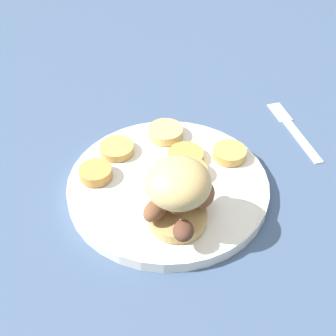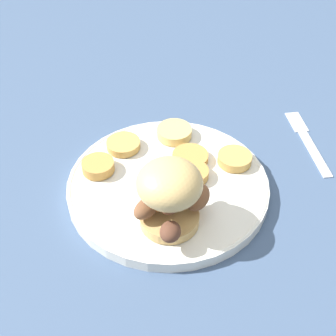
{
  "view_description": "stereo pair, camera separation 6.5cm",
  "coord_description": "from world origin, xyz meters",
  "views": [
    {
      "loc": [
        -0.08,
        -0.48,
        0.48
      ],
      "look_at": [
        0.0,
        0.0,
        0.04
      ],
      "focal_mm": 50.0,
      "sensor_mm": 36.0,
      "label": 1
    },
    {
      "loc": [
        -0.01,
        -0.48,
        0.48
      ],
      "look_at": [
        0.0,
        0.0,
        0.04
      ],
      "focal_mm": 50.0,
      "sensor_mm": 36.0,
      "label": 2
    }
  ],
  "objects": [
    {
      "name": "ground_plane",
      "position": [
        0.0,
        0.0,
        0.0
      ],
      "size": [
        4.0,
        4.0,
        0.0
      ],
      "primitive_type": "plane",
      "color": "#3D5170"
    },
    {
      "name": "potato_round_4",
      "position": [
        0.04,
        0.01,
        0.03
      ],
      "size": [
        0.05,
        0.05,
        0.01
      ],
      "primitive_type": "cylinder",
      "color": "#BC8942",
      "rests_on": "dinner_plate"
    },
    {
      "name": "fork",
      "position": [
        0.23,
        0.11,
        0.0
      ],
      "size": [
        0.04,
        0.17,
        0.0
      ],
      "color": "silver",
      "rests_on": "ground_plane"
    },
    {
      "name": "potato_round_3",
      "position": [
        0.03,
        0.04,
        0.02
      ],
      "size": [
        0.05,
        0.05,
        0.01
      ],
      "primitive_type": "cylinder",
      "color": "#BC8942",
      "rests_on": "dinner_plate"
    },
    {
      "name": "potato_round_2",
      "position": [
        0.01,
        0.1,
        0.03
      ],
      "size": [
        0.06,
        0.06,
        0.01
      ],
      "primitive_type": "cylinder",
      "color": "#DBB766",
      "rests_on": "dinner_plate"
    },
    {
      "name": "sandwich",
      "position": [
        0.0,
        -0.08,
        0.07
      ],
      "size": [
        0.11,
        0.11,
        0.1
      ],
      "color": "tan",
      "rests_on": "dinner_plate"
    },
    {
      "name": "potato_round_1",
      "position": [
        -0.1,
        0.03,
        0.03
      ],
      "size": [
        0.05,
        0.05,
        0.02
      ],
      "primitive_type": "cylinder",
      "color": "#BC8942",
      "rests_on": "dinner_plate"
    },
    {
      "name": "dinner_plate",
      "position": [
        0.0,
        0.0,
        0.01
      ],
      "size": [
        0.29,
        0.29,
        0.02
      ],
      "color": "white",
      "rests_on": "ground_plane"
    },
    {
      "name": "potato_round_5",
      "position": [
        0.1,
        0.04,
        0.03
      ],
      "size": [
        0.05,
        0.05,
        0.01
      ],
      "primitive_type": "cylinder",
      "color": "tan",
      "rests_on": "dinner_plate"
    },
    {
      "name": "potato_round_0",
      "position": [
        -0.07,
        0.08,
        0.02
      ],
      "size": [
        0.05,
        0.05,
        0.01
      ],
      "primitive_type": "cylinder",
      "color": "tan",
      "rests_on": "dinner_plate"
    }
  ]
}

